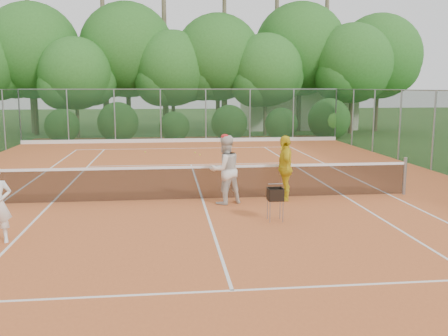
{
  "coord_description": "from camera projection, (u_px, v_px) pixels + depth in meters",
  "views": [
    {
      "loc": [
        -0.96,
        -13.65,
        3.14
      ],
      "look_at": [
        0.47,
        -1.2,
        1.1
      ],
      "focal_mm": 40.0,
      "sensor_mm": 36.0,
      "label": 1
    }
  ],
  "objects": [
    {
      "name": "tennis_net",
      "position": [
        202.0,
        182.0,
        13.92
      ],
      "size": [
        11.97,
        0.1,
        1.1
      ],
      "color": "gray",
      "rests_on": "clay_court"
    },
    {
      "name": "club_building",
      "position": [
        297.0,
        109.0,
        38.31
      ],
      "size": [
        8.0,
        5.0,
        3.0
      ],
      "primitive_type": "cube",
      "color": "beige",
      "rests_on": "ground"
    },
    {
      "name": "player_yellow",
      "position": [
        285.0,
        168.0,
        13.78
      ],
      "size": [
        0.56,
        1.11,
        1.81
      ],
      "primitive_type": "imported",
      "rotation": [
        0.0,
        0.0,
        -1.68
      ],
      "color": "gold",
      "rests_on": "clay_court"
    },
    {
      "name": "tropical_treeline",
      "position": [
        201.0,
        57.0,
        33.17
      ],
      "size": [
        32.1,
        8.49,
        15.03
      ],
      "color": "brown",
      "rests_on": "ground"
    },
    {
      "name": "ball_hopper",
      "position": [
        275.0,
        195.0,
        11.67
      ],
      "size": [
        0.34,
        0.34,
        0.79
      ],
      "rotation": [
        0.0,
        0.0,
        0.07
      ],
      "color": "gray",
      "rests_on": "clay_court"
    },
    {
      "name": "fence_back",
      "position": [
        183.0,
        116.0,
        28.46
      ],
      "size": [
        18.07,
        0.07,
        3.0
      ],
      "color": "#19381E",
      "rests_on": "clay_court"
    },
    {
      "name": "stray_ball_a",
      "position": [
        145.0,
        152.0,
        24.0
      ],
      "size": [
        0.07,
        0.07,
        0.07
      ],
      "primitive_type": "sphere",
      "color": "#C7D531",
      "rests_on": "clay_court"
    },
    {
      "name": "clay_court",
      "position": [
        202.0,
        200.0,
        14.0
      ],
      "size": [
        18.0,
        36.0,
        0.02
      ],
      "primitive_type": "cube",
      "color": "#C8622E",
      "rests_on": "ground"
    },
    {
      "name": "stray_ball_c",
      "position": [
        200.0,
        155.0,
        22.97
      ],
      "size": [
        0.07,
        0.07,
        0.07
      ],
      "primitive_type": "sphere",
      "color": "yellow",
      "rests_on": "clay_court"
    },
    {
      "name": "ground",
      "position": [
        202.0,
        200.0,
        14.0
      ],
      "size": [
        120.0,
        120.0,
        0.0
      ],
      "primitive_type": "plane",
      "color": "#294B1A",
      "rests_on": "ground"
    },
    {
      "name": "court_markings",
      "position": [
        202.0,
        199.0,
        14.0
      ],
      "size": [
        11.03,
        23.83,
        0.01
      ],
      "color": "white",
      "rests_on": "clay_court"
    },
    {
      "name": "player_center_grp",
      "position": [
        225.0,
        170.0,
        13.35
      ],
      "size": [
        1.1,
        1.0,
        1.89
      ],
      "color": "silver",
      "rests_on": "clay_court"
    },
    {
      "name": "stray_ball_b",
      "position": [
        195.0,
        153.0,
        23.75
      ],
      "size": [
        0.07,
        0.07,
        0.07
      ],
      "primitive_type": "sphere",
      "color": "#D7ED37",
      "rests_on": "clay_court"
    }
  ]
}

